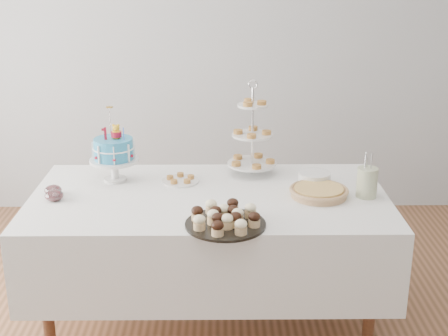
{
  "coord_description": "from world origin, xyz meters",
  "views": [
    {
      "loc": [
        0.05,
        -2.83,
        2.0
      ],
      "look_at": [
        0.08,
        0.3,
        0.92
      ],
      "focal_mm": 50.0,
      "sensor_mm": 36.0,
      "label": 1
    }
  ],
  "objects_px": {
    "jam_bowl_a": "(54,196)",
    "utensil_pitcher": "(367,181)",
    "table": "(209,233)",
    "pie": "(319,191)",
    "tiered_stand": "(252,135)",
    "pastry_plate": "(181,180)",
    "jam_bowl_b": "(53,190)",
    "birthday_cake": "(114,161)",
    "plate_stack": "(314,178)",
    "cupcake_tray": "(225,217)"
  },
  "relations": [
    {
      "from": "jam_bowl_a",
      "to": "utensil_pitcher",
      "type": "distance_m",
      "value": 1.66
    },
    {
      "from": "table",
      "to": "pie",
      "type": "height_order",
      "value": "pie"
    },
    {
      "from": "tiered_stand",
      "to": "utensil_pitcher",
      "type": "bearing_deg",
      "value": -32.35
    },
    {
      "from": "tiered_stand",
      "to": "pastry_plate",
      "type": "bearing_deg",
      "value": -161.34
    },
    {
      "from": "table",
      "to": "jam_bowl_b",
      "type": "relative_size",
      "value": 20.9
    },
    {
      "from": "birthday_cake",
      "to": "jam_bowl_b",
      "type": "relative_size",
      "value": 4.65
    },
    {
      "from": "plate_stack",
      "to": "jam_bowl_a",
      "type": "bearing_deg",
      "value": -170.74
    },
    {
      "from": "birthday_cake",
      "to": "jam_bowl_b",
      "type": "height_order",
      "value": "birthday_cake"
    },
    {
      "from": "cupcake_tray",
      "to": "jam_bowl_b",
      "type": "xyz_separation_m",
      "value": [
        -0.92,
        0.41,
        -0.02
      ]
    },
    {
      "from": "table",
      "to": "birthday_cake",
      "type": "xyz_separation_m",
      "value": [
        -0.54,
        0.23,
        0.34
      ]
    },
    {
      "from": "tiered_stand",
      "to": "utensil_pitcher",
      "type": "height_order",
      "value": "tiered_stand"
    },
    {
      "from": "jam_bowl_b",
      "to": "plate_stack",
      "type": "bearing_deg",
      "value": 5.9
    },
    {
      "from": "jam_bowl_b",
      "to": "utensil_pitcher",
      "type": "bearing_deg",
      "value": -1.45
    },
    {
      "from": "birthday_cake",
      "to": "jam_bowl_a",
      "type": "height_order",
      "value": "birthday_cake"
    },
    {
      "from": "pastry_plate",
      "to": "utensil_pitcher",
      "type": "bearing_deg",
      "value": -13.22
    },
    {
      "from": "jam_bowl_b",
      "to": "utensil_pitcher",
      "type": "xyz_separation_m",
      "value": [
        1.68,
        -0.04,
        0.06
      ]
    },
    {
      "from": "table",
      "to": "pie",
      "type": "distance_m",
      "value": 0.64
    },
    {
      "from": "jam_bowl_b",
      "to": "birthday_cake",
      "type": "bearing_deg",
      "value": 36.04
    },
    {
      "from": "pastry_plate",
      "to": "utensil_pitcher",
      "type": "distance_m",
      "value": 1.04
    },
    {
      "from": "jam_bowl_b",
      "to": "pie",
      "type": "bearing_deg",
      "value": -1.51
    },
    {
      "from": "birthday_cake",
      "to": "jam_bowl_a",
      "type": "bearing_deg",
      "value": -142.18
    },
    {
      "from": "table",
      "to": "cupcake_tray",
      "type": "bearing_deg",
      "value": -78.26
    },
    {
      "from": "birthday_cake",
      "to": "pastry_plate",
      "type": "xyz_separation_m",
      "value": [
        0.37,
        -0.02,
        -0.1
      ]
    },
    {
      "from": "cupcake_tray",
      "to": "utensil_pitcher",
      "type": "distance_m",
      "value": 0.84
    },
    {
      "from": "table",
      "to": "tiered_stand",
      "type": "height_order",
      "value": "tiered_stand"
    },
    {
      "from": "utensil_pitcher",
      "to": "tiered_stand",
      "type": "bearing_deg",
      "value": 130.51
    },
    {
      "from": "cupcake_tray",
      "to": "jam_bowl_b",
      "type": "distance_m",
      "value": 1.01
    },
    {
      "from": "cupcake_tray",
      "to": "plate_stack",
      "type": "xyz_separation_m",
      "value": [
        0.51,
        0.56,
        -0.01
      ]
    },
    {
      "from": "pastry_plate",
      "to": "tiered_stand",
      "type": "bearing_deg",
      "value": 18.66
    },
    {
      "from": "pastry_plate",
      "to": "jam_bowl_a",
      "type": "bearing_deg",
      "value": -157.03
    },
    {
      "from": "table",
      "to": "birthday_cake",
      "type": "distance_m",
      "value": 0.68
    },
    {
      "from": "plate_stack",
      "to": "utensil_pitcher",
      "type": "height_order",
      "value": "utensil_pitcher"
    },
    {
      "from": "table",
      "to": "plate_stack",
      "type": "relative_size",
      "value": 10.56
    },
    {
      "from": "pastry_plate",
      "to": "plate_stack",
      "type": "bearing_deg",
      "value": -3.48
    },
    {
      "from": "cupcake_tray",
      "to": "pastry_plate",
      "type": "distance_m",
      "value": 0.65
    },
    {
      "from": "cupcake_tray",
      "to": "pie",
      "type": "relative_size",
      "value": 1.23
    },
    {
      "from": "plate_stack",
      "to": "table",
      "type": "bearing_deg",
      "value": -164.99
    },
    {
      "from": "pastry_plate",
      "to": "jam_bowl_b",
      "type": "xyz_separation_m",
      "value": [
        -0.67,
        -0.19,
        0.01
      ]
    },
    {
      "from": "plate_stack",
      "to": "pastry_plate",
      "type": "distance_m",
      "value": 0.76
    },
    {
      "from": "birthday_cake",
      "to": "pie",
      "type": "distance_m",
      "value": 1.16
    },
    {
      "from": "plate_stack",
      "to": "pie",
      "type": "bearing_deg",
      "value": -90.94
    },
    {
      "from": "birthday_cake",
      "to": "pastry_plate",
      "type": "bearing_deg",
      "value": -13.49
    },
    {
      "from": "pie",
      "to": "pastry_plate",
      "type": "distance_m",
      "value": 0.79
    },
    {
      "from": "table",
      "to": "cupcake_tray",
      "type": "height_order",
      "value": "cupcake_tray"
    },
    {
      "from": "cupcake_tray",
      "to": "jam_bowl_a",
      "type": "height_order",
      "value": "cupcake_tray"
    },
    {
      "from": "table",
      "to": "utensil_pitcher",
      "type": "distance_m",
      "value": 0.9
    },
    {
      "from": "pastry_plate",
      "to": "jam_bowl_a",
      "type": "distance_m",
      "value": 0.7
    },
    {
      "from": "tiered_stand",
      "to": "jam_bowl_a",
      "type": "distance_m",
      "value": 1.16
    },
    {
      "from": "utensil_pitcher",
      "to": "birthday_cake",
      "type": "bearing_deg",
      "value": 152.14
    },
    {
      "from": "cupcake_tray",
      "to": "pastry_plate",
      "type": "xyz_separation_m",
      "value": [
        -0.25,
        0.6,
        -0.03
      ]
    }
  ]
}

